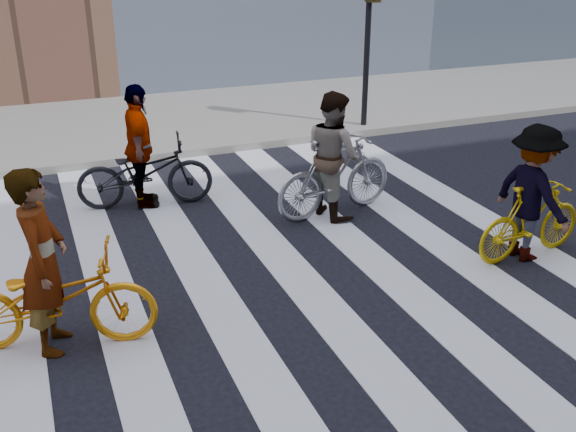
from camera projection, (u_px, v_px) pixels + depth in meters
ground at (252, 279)px, 8.34m from camera, size 100.00×100.00×0.00m
sidewalk_far at (140, 124)px, 14.71m from camera, size 100.00×5.00×0.15m
zebra_crosswalk at (252, 279)px, 8.34m from camera, size 8.25×10.00×0.01m
traffic_signal at (370, 22)px, 13.50m from camera, size 0.22×0.42×3.33m
bike_yellow_left at (54, 299)px, 6.83m from camera, size 2.16×1.20×1.08m
bike_silver_mid at (335, 176)px, 10.04m from camera, size 2.10×0.92×1.22m
bike_yellow_right at (531, 220)px, 8.74m from camera, size 1.74×0.63×1.03m
bike_dark_rear at (145, 173)px, 10.37m from camera, size 2.15×1.02×1.09m
rider_left at (43, 262)px, 6.64m from camera, size 0.63×0.81×1.96m
rider_mid at (333, 155)px, 9.89m from camera, size 0.87×1.03×1.89m
rider_right at (532, 193)px, 8.57m from camera, size 0.76×1.21×1.79m
rider_rear at (139, 147)px, 10.19m from camera, size 0.63×1.18×1.92m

